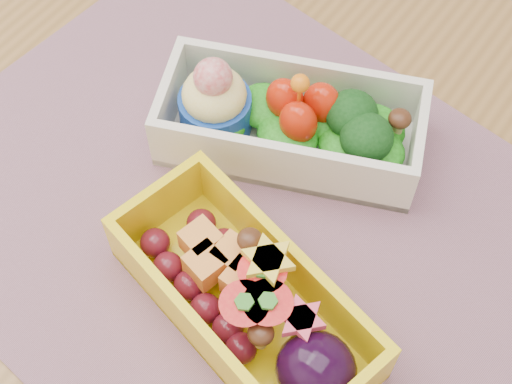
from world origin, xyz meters
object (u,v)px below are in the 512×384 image
Objects in this scene: bento_white at (289,122)px; placemat at (244,219)px; bento_yellow at (249,302)px; table at (300,294)px.

placemat is at bearing -104.00° from bento_white.
bento_white is at bearing 127.40° from bento_yellow.
bento_yellow is (0.06, -0.13, 0.00)m from bento_white.
bento_white is at bearing 133.88° from table.
placemat is at bearing 142.11° from bento_yellow.
bento_white is 0.15m from bento_yellow.
bento_white reaches higher than table.
bento_yellow is at bearing -51.22° from placemat.
bento_white reaches higher than bento_yellow.
table is at bearing -68.91° from bento_white.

